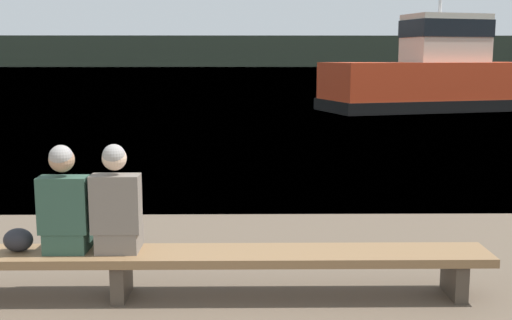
{
  "coord_description": "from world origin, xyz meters",
  "views": [
    {
      "loc": [
        0.81,
        -2.24,
        2.15
      ],
      "look_at": [
        0.91,
        6.31,
        0.77
      ],
      "focal_mm": 45.0,
      "sensor_mm": 36.0,
      "label": 1
    }
  ],
  "objects": [
    {
      "name": "far_shoreline",
      "position": [
        0.0,
        149.01,
        3.47
      ],
      "size": [
        600.0,
        12.0,
        6.93
      ],
      "primitive_type": "cube",
      "color": "#384233",
      "rests_on": "ground"
    },
    {
      "name": "tugboat_red",
      "position": [
        8.53,
        24.17,
        1.23
      ],
      "size": [
        9.79,
        5.81,
        6.76
      ],
      "rotation": [
        0.0,
        0.0,
        1.85
      ],
      "color": "red",
      "rests_on": "water_surface"
    },
    {
      "name": "water_surface",
      "position": [
        0.0,
        126.38,
        0.0
      ],
      "size": [
        240.0,
        240.0,
        0.0
      ],
      "primitive_type": "plane",
      "color": "#426B8E",
      "rests_on": "ground"
    },
    {
      "name": "bench_main",
      "position": [
        -0.34,
        3.31,
        0.35
      ],
      "size": [
        6.63,
        0.53,
        0.42
      ],
      "color": "brown",
      "rests_on": "ground"
    },
    {
      "name": "shopping_bag",
      "position": [
        -1.25,
        3.33,
        0.53
      ],
      "size": [
        0.26,
        0.21,
        0.21
      ],
      "color": "#232328",
      "rests_on": "bench_main"
    },
    {
      "name": "person_left",
      "position": [
        -0.82,
        3.32,
        0.84
      ],
      "size": [
        0.43,
        0.43,
        0.97
      ],
      "color": "#2D4C3D",
      "rests_on": "bench_main"
    },
    {
      "name": "person_right",
      "position": [
        -0.36,
        3.32,
        0.84
      ],
      "size": [
        0.43,
        0.43,
        0.98
      ],
      "color": "#70665B",
      "rests_on": "bench_main"
    }
  ]
}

